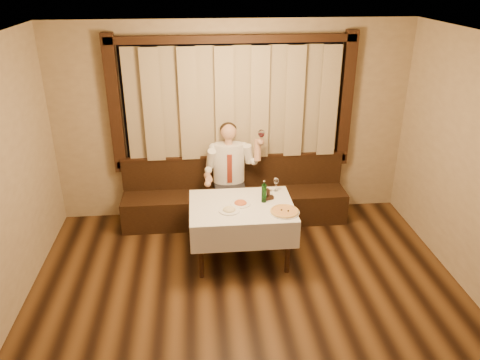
{
  "coord_description": "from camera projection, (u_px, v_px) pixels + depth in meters",
  "views": [
    {
      "loc": [
        -0.5,
        -3.34,
        3.4
      ],
      "look_at": [
        0.0,
        1.9,
        1.0
      ],
      "focal_mm": 35.0,
      "sensor_mm": 36.0,
      "label": 1
    }
  ],
  "objects": [
    {
      "name": "cruet_caddy",
      "position": [
        268.0,
        196.0,
        5.82
      ],
      "size": [
        0.15,
        0.1,
        0.14
      ],
      "rotation": [
        0.0,
        0.0,
        0.3
      ],
      "color": "black",
      "rests_on": "dining_table"
    },
    {
      "name": "room",
      "position": [
        249.0,
        173.0,
        4.73
      ],
      "size": [
        5.01,
        6.01,
        2.81
      ],
      "color": "black",
      "rests_on": "ground"
    },
    {
      "name": "pasta_cream",
      "position": [
        229.0,
        208.0,
        5.54
      ],
      "size": [
        0.25,
        0.25,
        0.09
      ],
      "rotation": [
        0.0,
        0.0,
        0.04
      ],
      "color": "white",
      "rests_on": "dining_table"
    },
    {
      "name": "table_wine_glass",
      "position": [
        276.0,
        181.0,
        6.01
      ],
      "size": [
        0.07,
        0.07,
        0.19
      ],
      "rotation": [
        0.0,
        0.0,
        0.14
      ],
      "color": "white",
      "rests_on": "dining_table"
    },
    {
      "name": "seated_man",
      "position": [
        230.0,
        168.0,
        6.5
      ],
      "size": [
        0.83,
        0.62,
        1.48
      ],
      "color": "black",
      "rests_on": "ground"
    },
    {
      "name": "pizza",
      "position": [
        284.0,
        211.0,
        5.52
      ],
      "size": [
        0.36,
        0.36,
        0.04
      ],
      "rotation": [
        0.0,
        0.0,
        0.34
      ],
      "color": "white",
      "rests_on": "dining_table"
    },
    {
      "name": "green_bottle",
      "position": [
        264.0,
        193.0,
        5.73
      ],
      "size": [
        0.06,
        0.06,
        0.29
      ],
      "rotation": [
        0.0,
        0.0,
        -0.35
      ],
      "color": "#0E4411",
      "rests_on": "dining_table"
    },
    {
      "name": "dining_table",
      "position": [
        242.0,
        213.0,
        5.74
      ],
      "size": [
        1.27,
        0.97,
        0.76
      ],
      "color": "black",
      "rests_on": "ground"
    },
    {
      "name": "pasta_red",
      "position": [
        241.0,
        202.0,
        5.71
      ],
      "size": [
        0.25,
        0.25,
        0.08
      ],
      "rotation": [
        0.0,
        0.0,
        -0.43
      ],
      "color": "white",
      "rests_on": "dining_table"
    },
    {
      "name": "banquette",
      "position": [
        235.0,
        200.0,
        6.81
      ],
      "size": [
        3.2,
        0.61,
        0.94
      ],
      "color": "black",
      "rests_on": "ground"
    }
  ]
}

